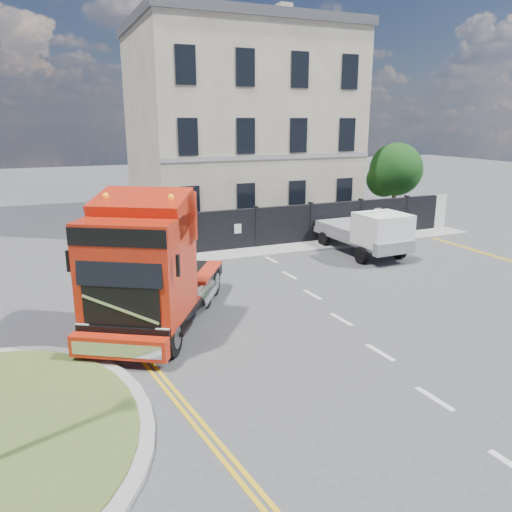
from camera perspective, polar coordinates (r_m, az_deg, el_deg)
name	(u,v)px	position (r m, az deg, el deg)	size (l,w,h in m)	color
ground	(250,330)	(15.15, -0.68, -8.41)	(120.00, 120.00, 0.00)	#424244
hoarding_fence	(302,224)	(25.34, 5.33, 3.63)	(18.80, 0.25, 2.00)	black
georgian_building	(238,125)	(31.43, -2.04, 14.69)	(12.30, 10.30, 12.80)	beige
tree	(393,172)	(31.88, 15.39, 9.26)	(3.20, 3.20, 4.80)	#382619
pavement_far	(301,247)	(24.53, 5.13, 0.98)	(20.00, 1.60, 0.12)	gray
truck	(148,273)	(14.74, -12.25, -1.87)	(5.69, 7.14, 4.08)	black
flatbed_pickup	(374,233)	(23.19, 13.28, 2.58)	(2.30, 5.20, 2.14)	slate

